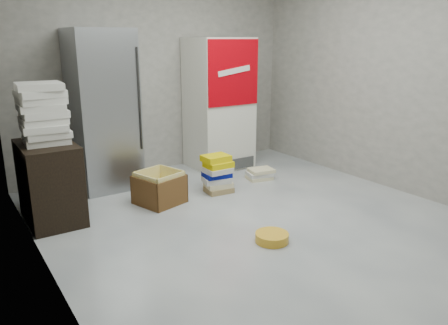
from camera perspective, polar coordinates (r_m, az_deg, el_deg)
ground at (r=4.33m, az=6.37°, el=-8.52°), size 5.00×5.00×0.00m
room_shell at (r=3.95m, az=7.19°, el=16.00°), size 4.04×5.04×2.82m
steel_fridge at (r=5.46m, az=-15.50°, el=6.54°), size 0.70×0.72×1.90m
coke_cooler at (r=6.17m, az=-0.66°, el=7.69°), size 0.80×0.73×1.80m
wood_shelf at (r=4.69m, az=-21.79°, el=-2.42°), size 0.50×0.80×0.80m
supply_box_stack at (r=4.54m, az=-22.60°, el=5.94°), size 0.44×0.45×0.58m
phonebook_stack_main at (r=5.20m, az=-0.86°, el=-1.51°), size 0.38×0.31×0.45m
phonebook_stack_side at (r=5.75m, az=4.69°, el=-1.50°), size 0.37×0.32×0.14m
cardboard_box at (r=4.94m, az=-8.43°, el=-3.58°), size 0.56×0.56×0.37m
bucket_lid at (r=4.05m, az=6.28°, el=-9.70°), size 0.38×0.38×0.08m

